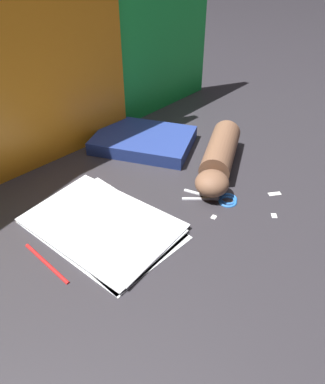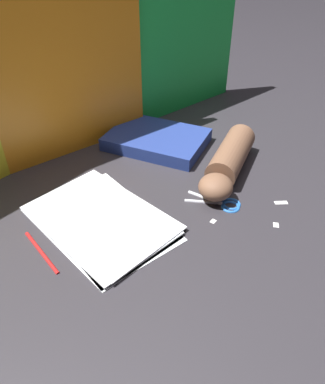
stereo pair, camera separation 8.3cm
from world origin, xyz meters
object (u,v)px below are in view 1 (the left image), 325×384
Objects in this scene: book_closed at (144,140)px; scissors at (219,198)px; paper_stack at (102,225)px; hand_forearm at (220,158)px.

book_closed is 2.44× the size of scissors.
book_closed is at bearing 76.98° from scissors.
scissors is (0.25, -0.14, -0.00)m from paper_stack.
scissors is at bearing -29.26° from paper_stack.
book_closed reaches higher than paper_stack.
scissors is (-0.07, -0.31, -0.01)m from book_closed.
hand_forearm reaches higher than book_closed.
paper_stack is at bearing -151.86° from book_closed.
scissors is at bearing -103.02° from book_closed.
book_closed is 0.25m from hand_forearm.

